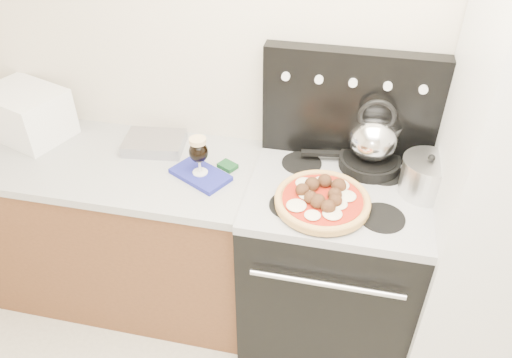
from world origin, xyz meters
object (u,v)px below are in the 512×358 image
(pizza_pan, at_px, (322,205))
(pizza, at_px, (323,199))
(base_cabinet, at_px, (117,231))
(toaster_oven, at_px, (27,113))
(stove_body, at_px, (329,267))
(beer_glass, at_px, (199,156))
(tea_kettle, at_px, (374,135))
(stock_pot, at_px, (426,178))
(skillet, at_px, (370,162))
(oven_mitt, at_px, (200,175))

(pizza_pan, bearing_deg, pizza, 0.00)
(base_cabinet, height_order, toaster_oven, toaster_oven)
(stove_body, relative_size, beer_glass, 4.85)
(tea_kettle, bearing_deg, beer_glass, -166.09)
(toaster_oven, bearing_deg, stove_body, 13.82)
(beer_glass, xyz_separation_m, tea_kettle, (0.72, 0.21, 0.08))
(beer_glass, height_order, stock_pot, beer_glass)
(stove_body, distance_m, skillet, 0.55)
(stove_body, xyz_separation_m, pizza_pan, (-0.06, -0.13, 0.49))
(base_cabinet, distance_m, oven_mitt, 0.69)
(toaster_oven, xyz_separation_m, skillet, (1.64, 0.05, -0.07))
(pizza_pan, distance_m, tea_kettle, 0.40)
(beer_glass, height_order, tea_kettle, tea_kettle)
(base_cabinet, bearing_deg, oven_mitt, -4.81)
(base_cabinet, xyz_separation_m, stove_body, (1.10, -0.02, 0.01))
(pizza_pan, distance_m, pizza, 0.03)
(stove_body, height_order, stock_pot, stock_pot)
(oven_mitt, distance_m, skillet, 0.75)
(stove_body, height_order, toaster_oven, toaster_oven)
(oven_mitt, height_order, tea_kettle, tea_kettle)
(base_cabinet, height_order, pizza, pizza)
(stove_body, xyz_separation_m, skillet, (0.12, 0.19, 0.50))
(tea_kettle, bearing_deg, stove_body, -123.55)
(stove_body, bearing_deg, pizza_pan, -114.86)
(base_cabinet, bearing_deg, stock_pot, 1.10)
(tea_kettle, height_order, stock_pot, tea_kettle)
(base_cabinet, relative_size, pizza, 3.79)
(stove_body, relative_size, tea_kettle, 3.69)
(oven_mitt, xyz_separation_m, pizza_pan, (0.55, -0.11, 0.01))
(beer_glass, bearing_deg, base_cabinet, 175.19)
(pizza, bearing_deg, stove_body, 65.14)
(toaster_oven, distance_m, oven_mitt, 0.94)
(base_cabinet, distance_m, toaster_oven, 0.73)
(beer_glass, relative_size, skillet, 0.67)
(stove_body, xyz_separation_m, toaster_oven, (-1.53, 0.14, 0.58))
(beer_glass, height_order, pizza_pan, beer_glass)
(pizza_pan, distance_m, skillet, 0.36)
(beer_glass, bearing_deg, stock_pot, 4.21)
(beer_glass, bearing_deg, tea_kettle, 16.12)
(pizza_pan, bearing_deg, oven_mitt, 168.62)
(oven_mitt, distance_m, beer_glass, 0.10)
(pizza, bearing_deg, toaster_oven, 169.55)
(oven_mitt, bearing_deg, skillet, 16.12)
(pizza_pan, xyz_separation_m, skillet, (0.18, 0.32, 0.02))
(base_cabinet, relative_size, skillet, 5.35)
(stove_body, height_order, pizza_pan, pizza_pan)
(toaster_oven, relative_size, pizza_pan, 1.08)
(pizza_pan, relative_size, tea_kettle, 1.46)
(oven_mitt, height_order, pizza, pizza)
(stock_pot, bearing_deg, stove_body, -171.26)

